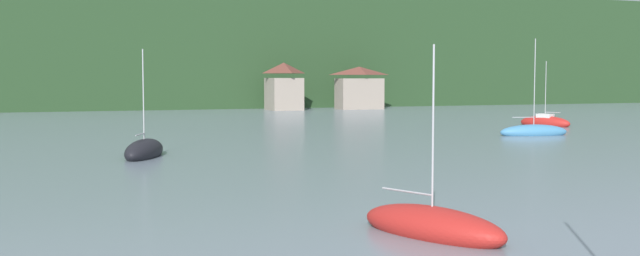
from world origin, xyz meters
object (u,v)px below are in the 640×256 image
object	(u,v)px
sailboat_far_5	(534,132)
sailboat_mid_1	(432,226)
shore_building_westcentral	(284,87)
sailboat_far_0	(545,122)
shore_building_central	(359,88)
sailboat_far_7	(144,151)

from	to	relation	value
sailboat_far_5	sailboat_mid_1	bearing A→B (deg)	-119.90
shore_building_westcentral	sailboat_far_0	world-z (taller)	shore_building_westcentral
sailboat_mid_1	shore_building_westcentral	bearing A→B (deg)	142.77
sailboat_far_5	sailboat_far_0	bearing A→B (deg)	59.34
shore_building_westcentral	sailboat_far_5	world-z (taller)	sailboat_far_5
shore_building_central	sailboat_far_0	bearing A→B (deg)	-87.91
shore_building_westcentral	sailboat_far_5	distance (m)	50.99
shore_building_westcentral	sailboat_far_0	bearing A→B (deg)	-72.91
shore_building_central	sailboat_mid_1	world-z (taller)	shore_building_central
sailboat_far_0	sailboat_far_5	bearing A→B (deg)	115.66
sailboat_far_7	sailboat_mid_1	bearing A→B (deg)	-146.40
sailboat_far_0	sailboat_mid_1	distance (m)	51.67
sailboat_far_0	sailboat_far_5	xyz separation A→B (m)	(-8.07, -9.08, -0.06)
sailboat_far_5	sailboat_far_7	world-z (taller)	sailboat_far_5
shore_building_westcentral	sailboat_mid_1	world-z (taller)	shore_building_westcentral
shore_building_central	sailboat_far_5	distance (m)	50.36
shore_building_central	sailboat_far_0	xyz separation A→B (m)	(1.49, -40.77, -2.66)
shore_building_central	sailboat_far_7	bearing A→B (deg)	-124.38
sailboat_mid_1	sailboat_far_7	size ratio (longest dim) A/B	0.89
shore_building_westcentral	sailboat_mid_1	distance (m)	83.35
sailboat_mid_1	sailboat_far_5	bearing A→B (deg)	116.60
shore_building_westcentral	sailboat_far_5	xyz separation A→B (m)	(4.72, -50.69, -2.98)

